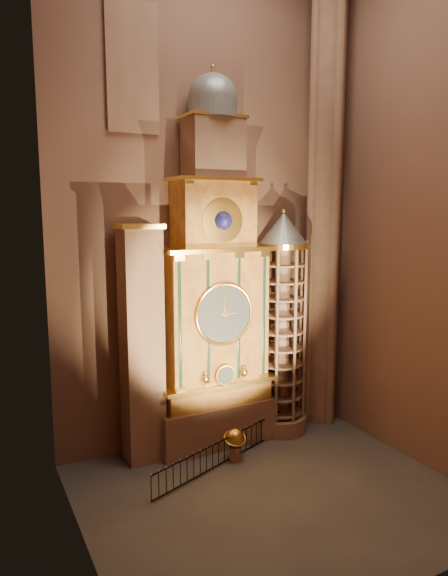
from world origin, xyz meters
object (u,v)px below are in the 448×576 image
astronomical_clock (214,302)px  iron_railing (224,451)px  stair_turret (282,326)px  celestial_globe (235,442)px  portrait_tower (142,344)px

astronomical_clock → iron_railing: astronomical_clock is taller
astronomical_clock → stair_turret: 3.78m
astronomical_clock → celestial_globe: 6.16m
celestial_globe → iron_railing: celestial_globe is taller
portrait_tower → stair_turret: bearing=-2.3°
celestial_globe → iron_railing: bearing=-172.3°
stair_turret → iron_railing: 6.43m
stair_turret → iron_railing: (-4.03, -1.78, -4.68)m
astronomical_clock → celestial_globe: size_ratio=11.83×
portrait_tower → celestial_globe: 5.85m
astronomical_clock → portrait_tower: 3.73m
stair_turret → celestial_globe: size_ratio=7.65×
celestial_globe → iron_railing: (-0.55, -0.07, -0.26)m
iron_railing → stair_turret: bearing=23.9°
astronomical_clock → portrait_tower: astronomical_clock is taller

